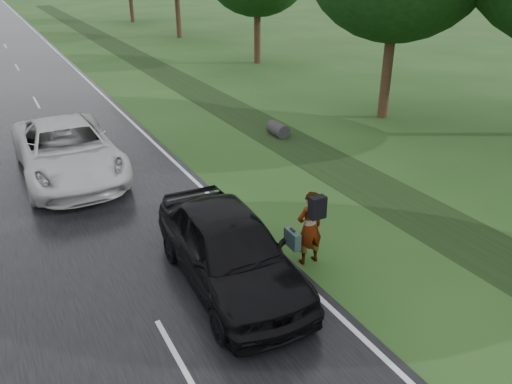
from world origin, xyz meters
name	(u,v)px	position (x,y,z in m)	size (l,w,h in m)	color
edge_stripe_east	(40,36)	(6.75, 45.00, 0.04)	(0.12, 180.00, 0.01)	silver
drainage_ditch	(196,90)	(11.50, 18.71, 0.04)	(2.20, 120.00, 0.56)	black
pedestrian	(309,227)	(7.33, 1.65, 0.95)	(0.82, 0.75, 1.83)	#A5998C
white_pickup	(67,150)	(3.36, 9.64, 0.92)	(2.91, 6.32, 1.76)	#BEBEBE
dark_sedan	(230,249)	(5.34, 1.73, 0.91)	(2.05, 5.10, 1.74)	black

